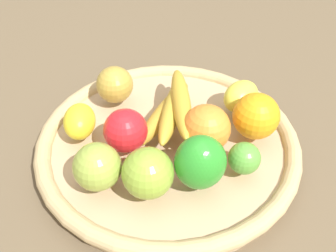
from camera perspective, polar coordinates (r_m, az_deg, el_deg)
ground_plane at (r=0.68m, az=-0.00°, el=-3.82°), size 2.40×2.40×0.00m
basket at (r=0.66m, az=-0.00°, el=-2.58°), size 0.44×0.44×0.04m
apple_3 at (r=0.54m, az=-2.97°, el=-6.88°), size 0.10×0.10×0.07m
orange_1 at (r=0.61m, az=5.61°, el=-0.34°), size 0.11×0.11×0.08m
banana_bunch at (r=0.66m, az=0.68°, el=2.73°), size 0.17×0.18×0.06m
lemon_1 at (r=0.70m, az=10.58°, el=4.28°), size 0.06×0.08×0.05m
apple_0 at (r=0.61m, az=-6.21°, el=-0.67°), size 0.10×0.10×0.07m
lemon_0 at (r=0.65m, az=-12.78°, el=0.67°), size 0.09×0.08×0.05m
apple_2 at (r=0.71m, az=-7.77°, el=6.01°), size 0.09×0.09×0.07m
bell_pepper at (r=0.55m, az=4.73°, el=-5.29°), size 0.09×0.10×0.09m
orange_0 at (r=0.64m, az=12.72°, el=1.44°), size 0.10×0.10×0.08m
lime_0 at (r=0.59m, az=11.07°, el=-4.63°), size 0.07×0.07×0.05m
apple_1 at (r=0.56m, az=-10.29°, el=-5.87°), size 0.09×0.09×0.07m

